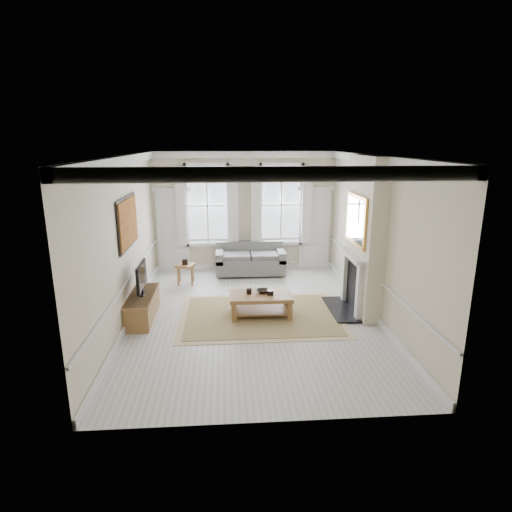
{
  "coord_description": "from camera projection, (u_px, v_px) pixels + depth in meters",
  "views": [
    {
      "loc": [
        -0.56,
        -8.56,
        3.68
      ],
      "look_at": [
        0.1,
        0.39,
        1.25
      ],
      "focal_mm": 30.0,
      "sensor_mm": 36.0,
      "label": 1
    }
  ],
  "objects": [
    {
      "name": "floor",
      "position": [
        253.0,
        316.0,
        9.24
      ],
      "size": [
        7.2,
        7.2,
        0.0
      ],
      "primitive_type": "plane",
      "color": "#B7B5AD",
      "rests_on": "ground"
    },
    {
      "name": "door_right",
      "position": [
        314.0,
        230.0,
        12.52
      ],
      "size": [
        0.9,
        0.08,
        2.3
      ],
      "primitive_type": "cube",
      "color": "silver",
      "rests_on": "floor"
    },
    {
      "name": "fireplace",
      "position": [
        352.0,
        279.0,
        9.4
      ],
      "size": [
        0.21,
        1.45,
        1.33
      ],
      "color": "silver",
      "rests_on": "floor"
    },
    {
      "name": "painting",
      "position": [
        128.0,
        222.0,
        8.82
      ],
      "size": [
        0.05,
        1.66,
        1.06
      ],
      "primitive_type": "cube",
      "color": "#A5661C",
      "rests_on": "left_wall"
    },
    {
      "name": "window_right",
      "position": [
        281.0,
        205.0,
        12.24
      ],
      "size": [
        1.26,
        0.2,
        2.2
      ],
      "primitive_type": null,
      "color": "#B2BCC6",
      "rests_on": "back_wall"
    },
    {
      "name": "tv",
      "position": [
        142.0,
        277.0,
        8.89
      ],
      "size": [
        0.08,
        0.9,
        0.68
      ],
      "color": "black",
      "rests_on": "tv_stand"
    },
    {
      "name": "bowl",
      "position": [
        263.0,
        291.0,
        9.24
      ],
      "size": [
        0.31,
        0.31,
        0.07
      ],
      "primitive_type": "imported",
      "rotation": [
        0.0,
        0.0,
        0.15
      ],
      "color": "black",
      "rests_on": "coffee_table"
    },
    {
      "name": "door_left",
      "position": [
        173.0,
        232.0,
        12.23
      ],
      "size": [
        0.9,
        0.08,
        2.3
      ],
      "primitive_type": "cube",
      "color": "silver",
      "rests_on": "floor"
    },
    {
      "name": "chimney_breast",
      "position": [
        365.0,
        236.0,
        9.16
      ],
      "size": [
        0.35,
        1.7,
        3.38
      ],
      "primitive_type": "cube",
      "color": "beige",
      "rests_on": "floor"
    },
    {
      "name": "tv_stand",
      "position": [
        143.0,
        307.0,
        9.07
      ],
      "size": [
        0.49,
        1.52,
        0.54
      ],
      "primitive_type": "cube",
      "color": "brown",
      "rests_on": "floor"
    },
    {
      "name": "rug",
      "position": [
        261.0,
        315.0,
        9.27
      ],
      "size": [
        3.5,
        2.6,
        0.02
      ],
      "primitive_type": "cube",
      "color": "#92794B",
      "rests_on": "floor"
    },
    {
      "name": "side_table",
      "position": [
        185.0,
        268.0,
        11.27
      ],
      "size": [
        0.56,
        0.56,
        0.53
      ],
      "rotation": [
        0.0,
        0.0,
        -0.35
      ],
      "color": "brown",
      "rests_on": "floor"
    },
    {
      "name": "ceramic_pot_a",
      "position": [
        249.0,
        291.0,
        9.16
      ],
      "size": [
        0.11,
        0.11,
        0.11
      ],
      "primitive_type": "cylinder",
      "color": "black",
      "rests_on": "coffee_table"
    },
    {
      "name": "window_left",
      "position": [
        207.0,
        205.0,
        12.09
      ],
      "size": [
        1.26,
        0.2,
        2.2
      ],
      "primitive_type": null,
      "color": "#B2BCC6",
      "rests_on": "back_wall"
    },
    {
      "name": "back_wall",
      "position": [
        244.0,
        212.0,
        12.27
      ],
      "size": [
        5.2,
        0.0,
        5.2
      ],
      "primitive_type": "plane",
      "rotation": [
        1.57,
        0.0,
        0.0
      ],
      "color": "beige",
      "rests_on": "floor"
    },
    {
      "name": "mirror",
      "position": [
        356.0,
        220.0,
        9.06
      ],
      "size": [
        0.06,
        1.26,
        1.06
      ],
      "primitive_type": "cube",
      "color": "gold",
      "rests_on": "chimney_breast"
    },
    {
      "name": "left_wall",
      "position": [
        124.0,
        242.0,
        8.62
      ],
      "size": [
        0.0,
        7.2,
        7.2
      ],
      "primitive_type": "plane",
      "rotation": [
        1.57,
        0.0,
        1.57
      ],
      "color": "beige",
      "rests_on": "floor"
    },
    {
      "name": "sofa",
      "position": [
        250.0,
        261.0,
        12.15
      ],
      "size": [
        1.93,
        0.94,
        0.88
      ],
      "color": "slate",
      "rests_on": "floor"
    },
    {
      "name": "ceiling",
      "position": [
        252.0,
        155.0,
        8.35
      ],
      "size": [
        7.2,
        7.2,
        0.0
      ],
      "primitive_type": "plane",
      "rotation": [
        3.14,
        0.0,
        0.0
      ],
      "color": "white",
      "rests_on": "back_wall"
    },
    {
      "name": "hearth",
      "position": [
        341.0,
        309.0,
        9.57
      ],
      "size": [
        0.55,
        1.5,
        0.05
      ],
      "primitive_type": "cube",
      "color": "black",
      "rests_on": "floor"
    },
    {
      "name": "ceramic_pot_b",
      "position": [
        270.0,
        293.0,
        9.1
      ],
      "size": [
        0.14,
        0.14,
        0.1
      ],
      "primitive_type": "cylinder",
      "color": "black",
      "rests_on": "coffee_table"
    },
    {
      "name": "right_wall",
      "position": [
        376.0,
        238.0,
        8.98
      ],
      "size": [
        0.0,
        7.2,
        7.2
      ],
      "primitive_type": "plane",
      "rotation": [
        1.57,
        0.0,
        -1.57
      ],
      "color": "beige",
      "rests_on": "floor"
    },
    {
      "name": "coffee_table",
      "position": [
        261.0,
        298.0,
        9.17
      ],
      "size": [
        1.34,
        0.79,
        0.5
      ],
      "rotation": [
        0.0,
        0.0,
        -0.01
      ],
      "color": "brown",
      "rests_on": "rug"
    }
  ]
}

